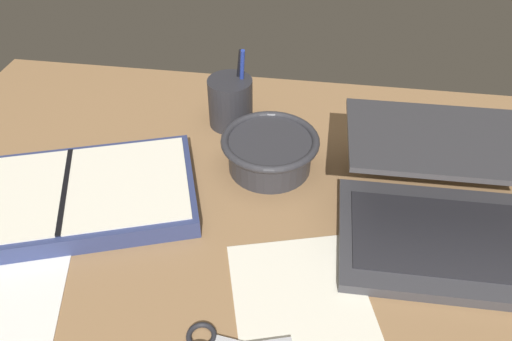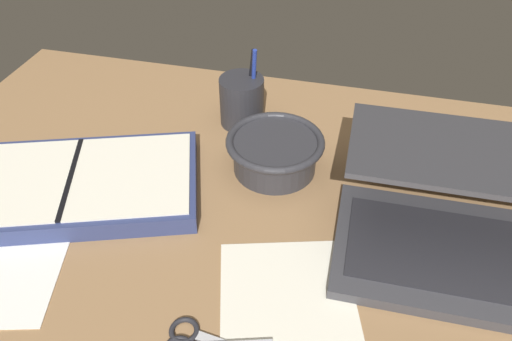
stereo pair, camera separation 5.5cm
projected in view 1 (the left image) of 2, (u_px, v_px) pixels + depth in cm
name	position (u px, v px, depth cm)	size (l,w,h in cm)	color
desk_top	(284.00, 256.00, 74.15)	(140.00, 100.00, 2.00)	#936D47
laptop	(447.00, 205.00, 73.79)	(31.29, 31.71, 14.34)	#38383D
bowl	(270.00, 151.00, 86.00)	(16.91, 16.91, 6.56)	#2D2D33
pen_cup	(231.00, 102.00, 95.62)	(8.51, 8.51, 15.78)	#28282D
planner	(67.00, 197.00, 79.95)	(45.60, 34.50, 3.65)	navy
paper_sheet_front	(307.00, 324.00, 64.18)	(18.12, 28.71, 0.16)	silver
paper_sheet_beside_planner	(5.00, 275.00, 70.14)	(17.47, 24.22, 0.16)	white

